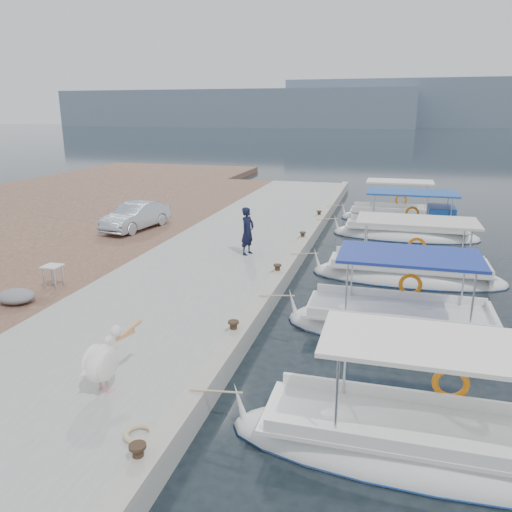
{
  "coord_description": "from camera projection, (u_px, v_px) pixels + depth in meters",
  "views": [
    {
      "loc": [
        3.21,
        -14.5,
        5.88
      ],
      "look_at": [
        -1.0,
        1.07,
        1.2
      ],
      "focal_mm": 35.0,
      "sensor_mm": 36.0,
      "label": 1
    }
  ],
  "objects": [
    {
      "name": "ground",
      "position": [
        277.0,
        303.0,
        15.88
      ],
      "size": [
        400.0,
        400.0,
        0.0
      ],
      "primitive_type": "plane",
      "color": "black",
      "rests_on": "ground"
    },
    {
      "name": "concrete_quay",
      "position": [
        235.0,
        249.0,
        21.2
      ],
      "size": [
        6.0,
        40.0,
        0.5
      ],
      "primitive_type": "cube",
      "color": "#989893",
      "rests_on": "ground"
    },
    {
      "name": "quay_curb",
      "position": [
        299.0,
        247.0,
        20.42
      ],
      "size": [
        0.44,
        40.0,
        0.12
      ],
      "primitive_type": "cube",
      "color": "#A59F92",
      "rests_on": "concrete_quay"
    },
    {
      "name": "cobblestone_strip",
      "position": [
        129.0,
        242.0,
        22.45
      ],
      "size": [
        4.0,
        40.0,
        0.5
      ],
      "primitive_type": "cube",
      "color": "brown",
      "rests_on": "ground"
    },
    {
      "name": "distant_hills",
      "position": [
        467.0,
        107.0,
        193.13
      ],
      "size": [
        330.0,
        60.0,
        18.0
      ],
      "color": "slate",
      "rests_on": "ground"
    },
    {
      "name": "fishing_caique_a",
      "position": [
        433.0,
        452.0,
        8.75
      ],
      "size": [
        7.37,
        2.02,
        2.83
      ],
      "color": "white",
      "rests_on": "ground"
    },
    {
      "name": "fishing_caique_b",
      "position": [
        398.0,
        326.0,
        13.89
      ],
      "size": [
        6.2,
        2.43,
        2.83
      ],
      "color": "white",
      "rests_on": "ground"
    },
    {
      "name": "fishing_caique_c",
      "position": [
        407.0,
        276.0,
        18.13
      ],
      "size": [
        6.88,
        2.26,
        2.83
      ],
      "color": "white",
      "rests_on": "ground"
    },
    {
      "name": "fishing_caique_d",
      "position": [
        407.0,
        233.0,
        24.18
      ],
      "size": [
        6.93,
        2.34,
        2.83
      ],
      "color": "white",
      "rests_on": "ground"
    },
    {
      "name": "fishing_caique_e",
      "position": [
        394.0,
        218.0,
        27.93
      ],
      "size": [
        5.91,
        2.09,
        2.83
      ],
      "color": "white",
      "rests_on": "ground"
    },
    {
      "name": "mooring_bollards",
      "position": [
        277.0,
        268.0,
        17.17
      ],
      "size": [
        0.28,
        20.28,
        0.33
      ],
      "color": "black",
      "rests_on": "concrete_quay"
    },
    {
      "name": "pelican",
      "position": [
        103.0,
        361.0,
        9.86
      ],
      "size": [
        0.77,
        1.61,
        1.24
      ],
      "color": "tan",
      "rests_on": "concrete_quay"
    },
    {
      "name": "fisherman",
      "position": [
        248.0,
        231.0,
        19.3
      ],
      "size": [
        0.64,
        0.78,
        1.86
      ],
      "primitive_type": "imported",
      "rotation": [
        0.0,
        0.0,
        1.24
      ],
      "color": "black",
      "rests_on": "concrete_quay"
    },
    {
      "name": "parked_car",
      "position": [
        136.0,
        216.0,
        23.52
      ],
      "size": [
        1.99,
        4.04,
        1.27
      ],
      "primitive_type": "imported",
      "rotation": [
        0.0,
        0.0,
        -0.17
      ],
      "color": "#ABB7C3",
      "rests_on": "cobblestone_strip"
    },
    {
      "name": "tarp_bundle",
      "position": [
        16.0,
        296.0,
        14.53
      ],
      "size": [
        1.1,
        0.9,
        0.4
      ],
      "primitive_type": "ellipsoid",
      "color": "slate",
      "rests_on": "cobblestone_strip"
    },
    {
      "name": "folding_table",
      "position": [
        53.0,
        272.0,
        15.71
      ],
      "size": [
        0.55,
        0.55,
        0.73
      ],
      "color": "silver",
      "rests_on": "cobblestone_strip"
    },
    {
      "name": "rope_coil",
      "position": [
        139.0,
        434.0,
        8.58
      ],
      "size": [
        0.54,
        0.54,
        0.1
      ],
      "primitive_type": "torus",
      "color": "#C6B284",
      "rests_on": "concrete_quay"
    }
  ]
}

